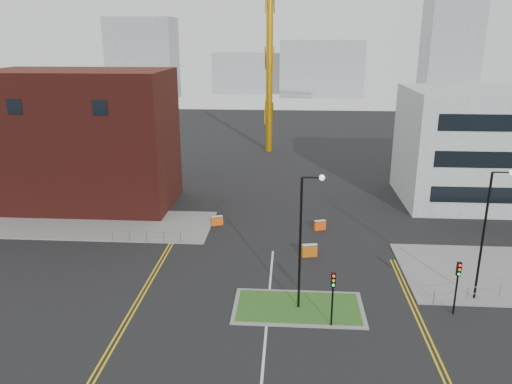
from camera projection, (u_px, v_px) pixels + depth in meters
pavement_left at (66, 223)px, 47.68m from camera, size 28.00×8.00×0.12m
island_kerb at (298, 308)px, 32.94m from camera, size 8.60×4.60×0.08m
grass_island at (298, 307)px, 32.93m from camera, size 8.00×4.00×0.12m
brick_building at (56, 141)px, 51.55m from camera, size 24.20×10.07×14.24m
streetlamp_island at (304, 232)px, 31.31m from camera, size 1.46×0.36×9.18m
streetlamp_right_near at (488, 225)px, 32.44m from camera, size 1.46×0.36×9.18m
traffic_light_island at (333, 289)px, 30.13m from camera, size 0.28×0.33×3.65m
traffic_light_right at (458, 278)px, 31.51m from camera, size 0.28×0.33×3.65m
railing_left at (146, 235)px, 43.09m from camera, size 6.05×0.05×1.10m
centre_line at (263, 364)px, 27.37m from camera, size 0.15×30.00×0.01m
yellow_left_a at (143, 288)px, 35.56m from camera, size 0.12×24.00×0.01m
yellow_left_b at (148, 288)px, 35.54m from camera, size 0.12×24.00×0.01m
yellow_right_a at (421, 329)px, 30.56m from camera, size 0.12×20.00×0.01m
yellow_right_b at (426, 330)px, 30.54m from camera, size 0.12×20.00×0.01m
skyline_a at (143, 59)px, 138.97m from camera, size 18.00×12.00×22.00m
skyline_b at (321, 68)px, 146.15m from camera, size 24.00×12.00×16.00m
skyline_c at (450, 48)px, 137.33m from camera, size 14.00×12.00×28.00m
skyline_d at (262, 73)px, 157.44m from camera, size 30.00×12.00×12.00m
barrier_left at (217, 220)px, 47.27m from camera, size 1.11×0.74×0.89m
barrier_mid at (309, 250)px, 40.54m from camera, size 1.28×0.63×1.03m
barrier_right at (320, 225)px, 46.13m from camera, size 1.12×0.70×0.90m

